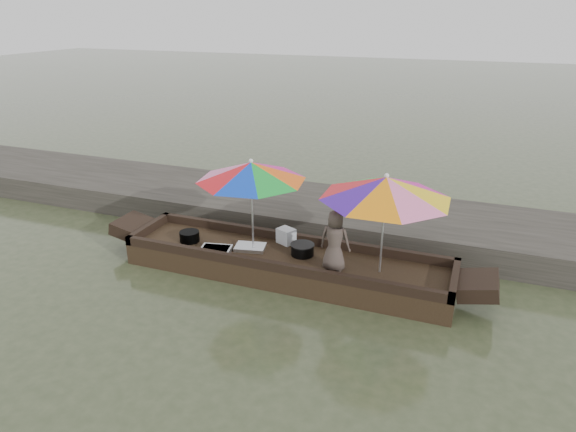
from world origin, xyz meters
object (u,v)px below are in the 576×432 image
(tray_crayfish, at_px, (216,250))
(tray_scallop, at_px, (250,247))
(boat_hull, at_px, (286,265))
(umbrella_bow, at_px, (252,206))
(cooking_pot, at_px, (189,236))
(charcoal_grill, at_px, (302,250))
(vendor, at_px, (335,240))
(umbrella_stern, at_px, (383,225))
(supply_bag, at_px, (286,236))

(tray_crayfish, height_order, tray_scallop, tray_crayfish)
(boat_hull, bearing_deg, umbrella_bow, 180.00)
(cooking_pot, distance_m, charcoal_grill, 1.99)
(charcoal_grill, bearing_deg, tray_crayfish, -161.90)
(cooking_pot, relative_size, tray_scallop, 0.68)
(tray_crayfish, relative_size, vendor, 0.51)
(tray_crayfish, relative_size, umbrella_stern, 0.26)
(umbrella_stern, bearing_deg, supply_bag, 165.10)
(charcoal_grill, xyz_separation_m, umbrella_bow, (-0.81, -0.12, 0.69))
(supply_bag, bearing_deg, umbrella_stern, -14.90)
(cooking_pot, height_order, charcoal_grill, cooking_pot)
(boat_hull, xyz_separation_m, tray_crayfish, (-1.10, -0.32, 0.22))
(umbrella_bow, bearing_deg, umbrella_stern, 0.00)
(boat_hull, bearing_deg, charcoal_grill, 26.77)
(tray_scallop, relative_size, charcoal_grill, 1.35)
(supply_bag, distance_m, umbrella_bow, 0.88)
(cooking_pot, height_order, supply_bag, supply_bag)
(boat_hull, relative_size, charcoal_grill, 14.55)
(boat_hull, bearing_deg, tray_crayfish, -163.94)
(charcoal_grill, height_order, supply_bag, supply_bag)
(vendor, bearing_deg, tray_crayfish, 5.59)
(umbrella_bow, bearing_deg, boat_hull, 0.00)
(vendor, xyz_separation_m, umbrella_stern, (0.67, 0.17, 0.29))
(cooking_pot, height_order, vendor, vendor)
(umbrella_stern, bearing_deg, boat_hull, 180.00)
(umbrella_stern, bearing_deg, cooking_pot, -178.71)
(boat_hull, xyz_separation_m, supply_bag, (-0.17, 0.45, 0.30))
(tray_crayfish, relative_size, umbrella_bow, 0.28)
(vendor, bearing_deg, supply_bag, -29.88)
(supply_bag, relative_size, umbrella_bow, 0.16)
(cooking_pot, relative_size, tray_crayfish, 0.68)
(boat_hull, distance_m, cooking_pot, 1.76)
(tray_scallop, bearing_deg, vendor, -7.01)
(tray_scallop, distance_m, supply_bag, 0.64)
(tray_scallop, bearing_deg, tray_crayfish, -144.08)
(vendor, bearing_deg, tray_scallop, -5.85)
(tray_crayfish, height_order, umbrella_stern, umbrella_stern)
(tray_scallop, height_order, supply_bag, supply_bag)
(boat_hull, xyz_separation_m, umbrella_stern, (1.52, 0.00, 0.95))
(supply_bag, distance_m, umbrella_stern, 1.87)
(tray_scallop, bearing_deg, charcoal_grill, 6.71)
(tray_crayfish, distance_m, umbrella_stern, 2.74)
(supply_bag, bearing_deg, cooking_pot, -161.53)
(tray_crayfish, xyz_separation_m, charcoal_grill, (1.34, 0.44, 0.04))
(boat_hull, distance_m, umbrella_bow, 1.11)
(cooking_pot, relative_size, supply_bag, 1.19)
(tray_scallop, bearing_deg, umbrella_bow, -16.05)
(cooking_pot, xyz_separation_m, umbrella_stern, (3.26, 0.07, 0.69))
(umbrella_bow, bearing_deg, tray_crayfish, -148.91)
(supply_bag, height_order, vendor, vendor)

